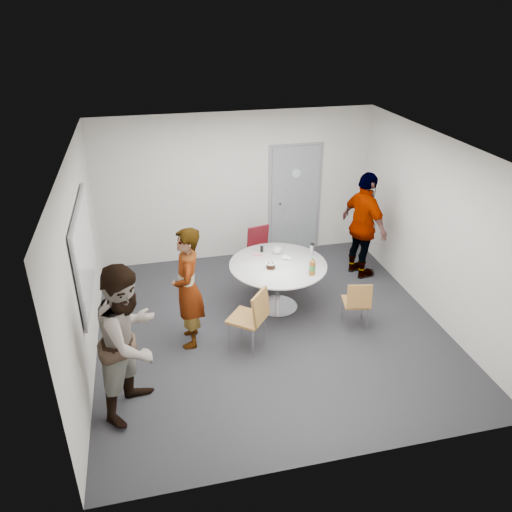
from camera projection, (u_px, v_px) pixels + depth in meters
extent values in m
plane|color=black|center=(270.00, 327.00, 7.44)|extent=(5.00, 5.00, 0.00)
plane|color=silver|center=(273.00, 149.00, 6.21)|extent=(5.00, 5.00, 0.00)
plane|color=beige|center=(237.00, 187.00, 9.00)|extent=(5.00, 0.00, 5.00)
plane|color=beige|center=(81.00, 266.00, 6.32)|extent=(0.00, 5.00, 5.00)
plane|color=beige|center=(436.00, 229.00, 7.33)|extent=(0.00, 5.00, 5.00)
plane|color=beige|center=(340.00, 360.00, 4.66)|extent=(5.00, 0.00, 5.00)
cube|color=slate|center=(295.00, 200.00, 9.34)|extent=(0.90, 0.05, 2.05)
cube|color=gray|center=(294.00, 199.00, 9.36)|extent=(1.02, 0.04, 2.12)
cylinder|color=#B2BFC6|center=(296.00, 173.00, 9.08)|extent=(0.16, 0.01, 0.16)
cylinder|color=silver|center=(279.00, 203.00, 9.23)|extent=(0.04, 0.14, 0.04)
cube|color=gray|center=(84.00, 252.00, 6.46)|extent=(0.03, 1.90, 1.25)
cube|color=white|center=(86.00, 251.00, 6.46)|extent=(0.01, 1.78, 1.13)
cylinder|color=white|center=(278.00, 265.00, 7.60)|extent=(1.49, 1.49, 0.03)
cylinder|color=silver|center=(278.00, 286.00, 7.77)|extent=(0.09, 0.09, 0.73)
cylinder|color=silver|center=(277.00, 306.00, 7.94)|extent=(0.64, 0.64, 0.02)
cylinder|color=white|center=(271.00, 268.00, 7.46)|extent=(0.18, 0.18, 0.01)
cylinder|color=black|center=(271.00, 266.00, 7.44)|extent=(0.13, 0.13, 0.07)
cylinder|color=white|center=(271.00, 263.00, 7.42)|extent=(0.14, 0.14, 0.02)
cylinder|color=#90561F|center=(312.00, 268.00, 7.25)|extent=(0.09, 0.09, 0.21)
cylinder|color=#3A8936|center=(312.00, 268.00, 7.24)|extent=(0.10, 0.10, 0.08)
cone|color=#90561F|center=(313.00, 260.00, 7.19)|extent=(0.09, 0.09, 0.04)
cylinder|color=#59AA4C|center=(313.00, 258.00, 7.17)|extent=(0.04, 0.04, 0.02)
imported|color=white|center=(277.00, 250.00, 7.89)|extent=(0.19, 0.19, 0.11)
cylinder|color=black|center=(262.00, 248.00, 7.94)|extent=(0.05, 0.05, 0.12)
cylinder|color=silver|center=(312.00, 250.00, 7.83)|extent=(0.06, 0.06, 0.17)
cylinder|color=black|center=(312.00, 244.00, 7.79)|extent=(0.07, 0.07, 0.03)
cube|color=#E07078|center=(257.00, 255.00, 7.84)|extent=(0.13, 0.06, 0.02)
ellipsoid|color=white|center=(287.00, 258.00, 7.73)|extent=(0.18, 0.18, 0.03)
cube|color=#925F2C|center=(247.00, 318.00, 6.82)|extent=(0.62, 0.62, 0.04)
cube|color=#925F2C|center=(261.00, 307.00, 6.63)|extent=(0.34, 0.39, 0.42)
cylinder|color=silver|center=(241.00, 323.00, 7.14)|extent=(0.02, 0.02, 0.48)
cylinder|color=silver|center=(229.00, 336.00, 6.85)|extent=(0.02, 0.02, 0.48)
cylinder|color=silver|center=(264.00, 329.00, 7.00)|extent=(0.02, 0.02, 0.48)
cylinder|color=silver|center=(253.00, 343.00, 6.72)|extent=(0.02, 0.02, 0.48)
cube|color=#925F2C|center=(356.00, 302.00, 7.33)|extent=(0.44, 0.44, 0.03)
cube|color=#925F2C|center=(360.00, 297.00, 7.08)|extent=(0.36, 0.15, 0.36)
cylinder|color=silver|center=(362.00, 308.00, 7.56)|extent=(0.02, 0.02, 0.40)
cylinder|color=silver|center=(343.00, 308.00, 7.55)|extent=(0.02, 0.02, 0.40)
cylinder|color=silver|center=(367.00, 319.00, 7.29)|extent=(0.02, 0.02, 0.40)
cylinder|color=silver|center=(346.00, 319.00, 7.28)|extent=(0.02, 0.02, 0.40)
cube|color=#5D1219|center=(263.00, 252.00, 8.69)|extent=(0.49, 0.49, 0.03)
cube|color=#5D1219|center=(258.00, 236.00, 8.74)|extent=(0.41, 0.17, 0.40)
cylinder|color=silver|center=(258.00, 270.00, 8.59)|extent=(0.02, 0.02, 0.45)
cylinder|color=silver|center=(275.00, 266.00, 8.71)|extent=(0.02, 0.02, 0.45)
cylinder|color=silver|center=(250.00, 261.00, 8.86)|extent=(0.02, 0.02, 0.45)
cylinder|color=silver|center=(267.00, 258.00, 8.99)|extent=(0.02, 0.02, 0.45)
imported|color=#A5C6EA|center=(188.00, 288.00, 6.75)|extent=(0.48, 0.67, 1.75)
imported|color=white|center=(130.00, 340.00, 5.60)|extent=(1.10, 1.16, 1.90)
imported|color=black|center=(364.00, 226.00, 8.48)|extent=(0.71, 1.18, 1.88)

